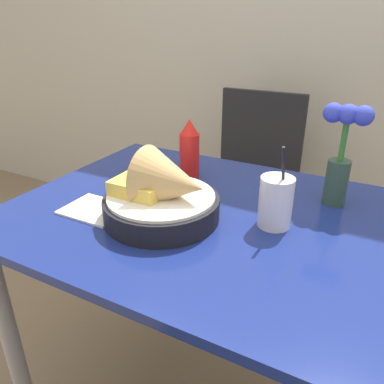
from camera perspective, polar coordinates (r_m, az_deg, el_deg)
name	(u,v)px	position (r m, az deg, el deg)	size (l,w,h in m)	color
wall_window	(328,2)	(2.02, 20.02, 25.51)	(7.00, 0.06, 2.60)	#B7B2A3
dining_table	(214,250)	(1.04, 3.35, -8.86)	(1.08, 0.79, 0.77)	navy
chair_far_window	(253,176)	(1.82, 9.21, 2.47)	(0.40, 0.40, 0.93)	black
food_basket	(165,196)	(0.92, -4.15, -0.64)	(0.29, 0.29, 0.19)	black
ketchup_bottle	(189,150)	(1.17, -0.39, 6.46)	(0.06, 0.06, 0.19)	red
drink_cup	(275,203)	(0.92, 12.61, -1.72)	(0.08, 0.08, 0.21)	silver
flower_vase	(342,151)	(1.05, 21.85, 5.76)	(0.12, 0.06, 0.27)	#2D4738
napkin	(95,209)	(1.02, -14.54, -2.59)	(0.16, 0.13, 0.01)	white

